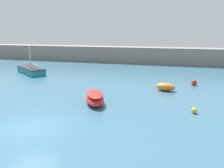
% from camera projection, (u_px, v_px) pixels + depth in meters
% --- Properties ---
extents(ground_plane, '(120.00, 120.00, 0.20)m').
position_uv_depth(ground_plane, '(32.00, 129.00, 14.72)').
color(ground_plane, '#38667F').
extents(harbor_breakwater, '(66.25, 3.81, 2.79)m').
position_uv_depth(harbor_breakwater, '(141.00, 55.00, 44.41)').
color(harbor_breakwater, gray).
rests_on(harbor_breakwater, ground_plane).
extents(rowboat_with_red_cover, '(2.78, 3.74, 0.90)m').
position_uv_depth(rowboat_with_red_cover, '(95.00, 98.00, 19.37)').
color(rowboat_with_red_cover, red).
rests_on(rowboat_with_red_cover, ground_plane).
extents(fishing_dinghy_green, '(2.01, 1.35, 0.76)m').
position_uv_depth(fishing_dinghy_green, '(166.00, 87.00, 23.57)').
color(fishing_dinghy_green, orange).
rests_on(fishing_dinghy_green, ground_plane).
extents(sailboat_short_mast, '(5.94, 5.01, 3.71)m').
position_uv_depth(sailboat_short_mast, '(31.00, 70.00, 33.17)').
color(sailboat_short_mast, teal).
rests_on(sailboat_short_mast, ground_plane).
extents(mooring_buoy_yellow, '(0.40, 0.40, 0.40)m').
position_uv_depth(mooring_buoy_yellow, '(194.00, 110.00, 17.12)').
color(mooring_buoy_yellow, yellow).
rests_on(mooring_buoy_yellow, ground_plane).
extents(mooring_buoy_red, '(0.58, 0.58, 0.58)m').
position_uv_depth(mooring_buoy_red, '(194.00, 83.00, 25.99)').
color(mooring_buoy_red, red).
rests_on(mooring_buoy_red, ground_plane).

